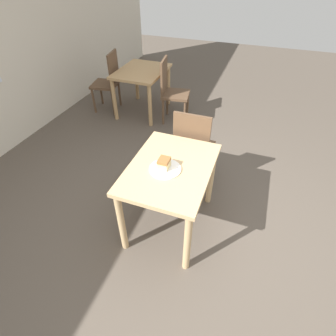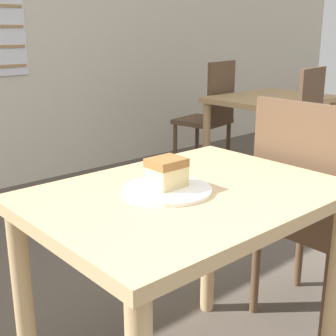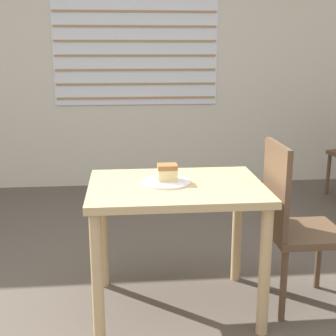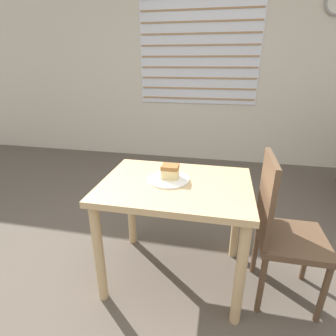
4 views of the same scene
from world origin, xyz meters
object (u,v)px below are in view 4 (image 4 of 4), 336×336
(plate, at_px, (169,179))
(cake_slice, at_px, (170,171))
(chair_near_window, at_px, (281,228))
(dining_table_near, at_px, (175,200))

(plate, relative_size, cake_slice, 2.52)
(chair_near_window, bearing_deg, plate, 85.53)
(dining_table_near, distance_m, plate, 0.14)
(plate, height_order, cake_slice, cake_slice)
(dining_table_near, bearing_deg, chair_near_window, -2.30)
(dining_table_near, relative_size, plate, 3.50)
(chair_near_window, relative_size, cake_slice, 9.01)
(chair_near_window, height_order, cake_slice, chair_near_window)
(plate, xyz_separation_m, cake_slice, (0.01, 0.01, 0.05))
(plate, distance_m, cake_slice, 0.05)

